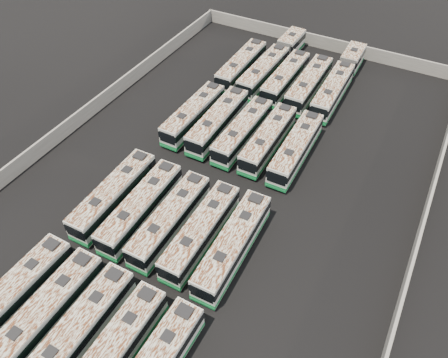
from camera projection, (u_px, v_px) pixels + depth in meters
The scene contains 21 objects.
ground at pixel (223, 179), 52.43m from camera, with size 140.00×140.00×0.00m, color black.
perimeter_wall at pixel (223, 173), 51.65m from camera, with size 45.20×73.20×2.20m.
bus_front_far_left at pixel (14, 296), 39.28m from camera, with size 2.81×12.61×3.55m.
bus_front_left at pixel (45, 315), 37.97m from camera, with size 2.71×12.76×3.60m.
bus_front_center at pixel (79, 332), 36.87m from camera, with size 2.77×12.62×3.55m.
bus_front_right at pixel (112, 354), 35.55m from camera, with size 2.69×12.45×3.51m.
bus_midfront_far_left at pixel (114, 195), 48.14m from camera, with size 2.89×12.66×3.56m.
bus_midfront_left at pixel (141, 207), 46.85m from camera, with size 2.96×12.68×3.56m.
bus_midfront_center at pixel (170, 220), 45.66m from camera, with size 2.71×12.41×3.49m.
bus_midfront_right at pixel (201, 232), 44.54m from camera, with size 2.77×12.47×3.51m.
bus_midfront_far_right at pixel (233, 245), 43.27m from camera, with size 3.03×12.90×3.62m.
bus_midback_far_left at pixel (194, 114), 58.70m from camera, with size 2.81×12.52×3.52m.
bus_midback_left at pixel (218, 121), 57.52m from camera, with size 2.90×12.89×3.62m.
bus_midback_center at pixel (243, 131), 56.15m from camera, with size 2.79×12.47×3.50m.
bus_midback_right at pixel (268, 139), 55.04m from camera, with size 2.69×12.41×3.49m.
bus_midback_far_right at pixel (296, 149), 53.68m from camera, with size 2.88×12.67×3.56m.
bus_back_far_left at pixel (241, 66), 67.58m from camera, with size 2.80×12.69×3.57m.
bus_back_left at pixel (273, 62), 68.37m from camera, with size 3.19×19.95×3.61m.
bus_back_center at pixel (285, 78), 65.10m from camera, with size 2.76×12.65×3.56m.
bus_back_right at pixel (309, 84), 63.77m from camera, with size 2.82×12.97×3.65m.
bus_back_far_right at pixel (339, 80), 64.72m from camera, with size 3.01×19.75×3.58m.
Camera 1 is at (17.83, -32.60, 36.99)m, focal length 35.00 mm.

